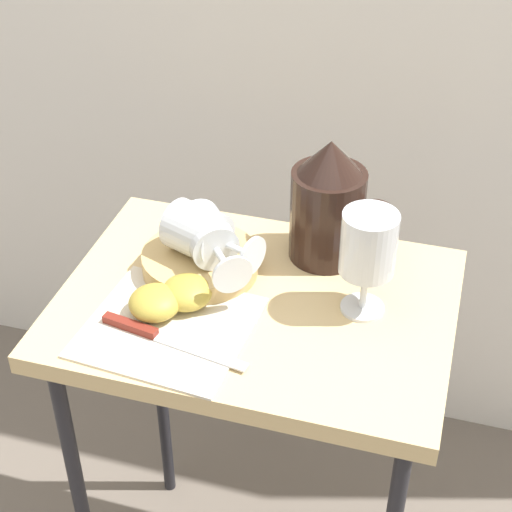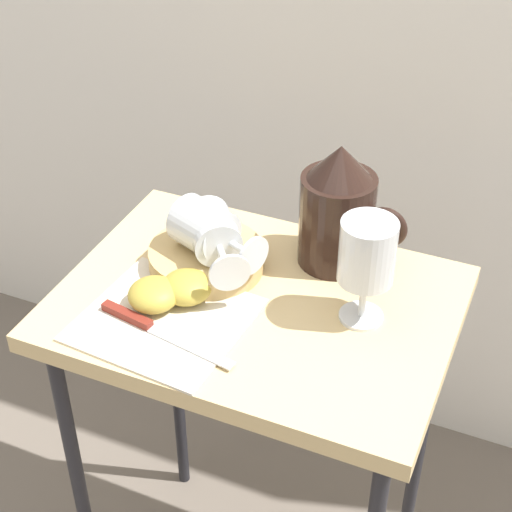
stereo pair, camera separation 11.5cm
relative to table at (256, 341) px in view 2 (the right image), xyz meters
name	(u,v)px [view 2 (the right image)]	position (x,y,z in m)	size (l,w,h in m)	color
table	(256,341)	(0.00, 0.00, 0.00)	(0.58, 0.42, 0.73)	tan
linen_napkin	(165,320)	(-0.10, -0.09, 0.08)	(0.22, 0.22, 0.00)	beige
basket_tray	(206,258)	(-0.10, 0.04, 0.10)	(0.18, 0.18, 0.04)	tan
pitcher	(338,216)	(0.07, 0.14, 0.16)	(0.17, 0.11, 0.20)	black
wine_glass_upright	(367,257)	(0.15, 0.02, 0.19)	(0.08, 0.08, 0.16)	silver
wine_glass_tipped_near	(213,233)	(-0.09, 0.04, 0.15)	(0.15, 0.16, 0.07)	silver
wine_glass_tipped_far	(206,229)	(-0.10, 0.04, 0.16)	(0.16, 0.12, 0.08)	silver
apple_half_left	(154,295)	(-0.13, -0.07, 0.11)	(0.07, 0.07, 0.04)	#B29938
apple_half_right	(186,287)	(-0.09, -0.04, 0.11)	(0.07, 0.07, 0.04)	#B29938
knife	(147,325)	(-0.11, -0.12, 0.09)	(0.22, 0.05, 0.01)	silver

